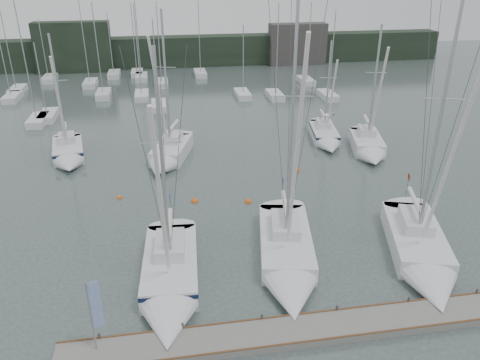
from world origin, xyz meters
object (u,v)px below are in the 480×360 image
object	(u,v)px
sailboat_mid_d	(326,138)
dock_banner	(94,309)
sailboat_near_right	(423,259)
sailboat_mid_b	(167,156)
buoy_c	(119,198)
sailboat_near_left	(170,286)
sailboat_near_center	(288,264)
sailboat_mid_a	(68,155)
buoy_b	(296,171)
buoy_d	(248,202)
buoy_a	(195,202)
sailboat_mid_e	(369,149)

from	to	relation	value
sailboat_mid_d	dock_banner	xyz separation A→B (m)	(-19.82, -25.37, 2.13)
sailboat_near_right	sailboat_mid_b	world-z (taller)	sailboat_near_right
buoy_c	dock_banner	world-z (taller)	dock_banner
sailboat_near_left	sailboat_near_center	bearing A→B (deg)	11.35
sailboat_mid_d	sailboat_mid_a	bearing A→B (deg)	-169.00
buoy_b	buoy_d	xyz separation A→B (m)	(-5.32, -5.14, 0.00)
sailboat_mid_a	buoy_a	xyz separation A→B (m)	(10.84, -9.97, -0.64)
sailboat_mid_a	sailboat_mid_e	distance (m)	28.22
sailboat_near_center	buoy_a	size ratio (longest dim) A/B	30.60
buoy_c	sailboat_near_left	bearing A→B (deg)	-74.11
buoy_a	sailboat_mid_a	bearing A→B (deg)	137.37
sailboat_near_center	buoy_a	distance (m)	11.04
buoy_d	sailboat_near_center	bearing A→B (deg)	-85.48
buoy_c	sailboat_mid_e	bearing A→B (deg)	12.89
sailboat_near_left	sailboat_mid_d	world-z (taller)	sailboat_near_left
sailboat_near_right	buoy_c	bearing A→B (deg)	163.21
sailboat_near_left	sailboat_near_right	distance (m)	15.12
sailboat_near_center	buoy_d	xyz separation A→B (m)	(-0.73, 9.18, -0.57)
sailboat_near_right	buoy_b	xyz separation A→B (m)	(-3.53, 15.23, -0.61)
sailboat_near_left	buoy_c	world-z (taller)	sailboat_near_left
sailboat_mid_d	sailboat_mid_b	bearing A→B (deg)	-161.33
buoy_a	dock_banner	world-z (taller)	dock_banner
sailboat_near_center	sailboat_near_left	bearing A→B (deg)	-161.45
sailboat_near_right	buoy_b	world-z (taller)	sailboat_near_right
buoy_a	buoy_c	distance (m)	6.00
sailboat_near_center	sailboat_mid_b	world-z (taller)	sailboat_near_center
sailboat_near_left	sailboat_mid_a	xyz separation A→B (m)	(-8.60, 20.88, 0.01)
buoy_b	sailboat_mid_d	bearing A→B (deg)	52.27
buoy_a	dock_banner	distance (m)	15.96
sailboat_near_center	dock_banner	xyz separation A→B (m)	(-10.36, -4.76, 2.11)
sailboat_near_left	sailboat_mid_b	distance (m)	18.95
sailboat_near_center	sailboat_near_right	xyz separation A→B (m)	(8.13, -0.90, 0.04)
sailboat_near_left	sailboat_near_center	size ratio (longest dim) A/B	0.83
sailboat_mid_a	dock_banner	distance (m)	25.31
buoy_a	sailboat_near_left	bearing A→B (deg)	-101.57
sailboat_near_left	sailboat_mid_a	distance (m)	22.58
sailboat_near_center	sailboat_mid_a	bearing A→B (deg)	138.84
sailboat_mid_b	buoy_c	world-z (taller)	sailboat_mid_b
sailboat_mid_b	buoy_b	distance (m)	11.80
sailboat_near_center	sailboat_mid_d	size ratio (longest dim) A/B	1.61
sailboat_mid_a	sailboat_mid_b	world-z (taller)	sailboat_mid_b
sailboat_mid_b	buoy_a	world-z (taller)	sailboat_mid_b
sailboat_mid_d	buoy_b	bearing A→B (deg)	-118.30
sailboat_mid_b	buoy_d	distance (m)	10.61
sailboat_mid_d	sailboat_near_center	bearing A→B (deg)	-105.22
buoy_b	sailboat_near_left	bearing A→B (deg)	-127.18
sailboat_near_left	dock_banner	size ratio (longest dim) A/B	3.73
sailboat_near_left	buoy_d	distance (m)	11.94
sailboat_mid_d	sailboat_mid_e	distance (m)	4.84
sailboat_near_center	sailboat_mid_a	world-z (taller)	sailboat_near_center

